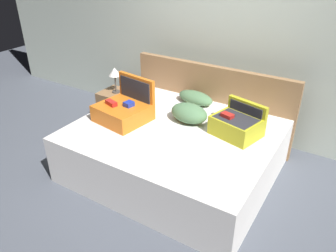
# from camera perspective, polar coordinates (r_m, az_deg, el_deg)

# --- Properties ---
(ground_plane) EXTENTS (12.00, 12.00, 0.00)m
(ground_plane) POSITION_cam_1_polar(r_m,az_deg,el_deg) (3.56, -2.32, -10.90)
(ground_plane) COLOR #4C515B
(back_wall) EXTENTS (8.00, 0.10, 2.60)m
(back_wall) POSITION_cam_1_polar(r_m,az_deg,el_deg) (4.32, 10.05, 15.34)
(back_wall) COLOR #B7C1B2
(back_wall) RESTS_ON ground
(bed) EXTENTS (2.09, 1.74, 0.54)m
(bed) POSITION_cam_1_polar(r_m,az_deg,el_deg) (3.67, 1.08, -4.24)
(bed) COLOR silver
(bed) RESTS_ON ground
(headboard) EXTENTS (2.13, 0.08, 0.99)m
(headboard) POSITION_cam_1_polar(r_m,az_deg,el_deg) (4.28, 7.38, 3.97)
(headboard) COLOR olive
(headboard) RESTS_ON ground
(hard_case_large) EXTENTS (0.59, 0.57, 0.46)m
(hard_case_large) POSITION_cam_1_polar(r_m,az_deg,el_deg) (3.70, -7.64, 2.80)
(hard_case_large) COLOR #D16619
(hard_case_large) RESTS_ON bed
(hard_case_medium) EXTENTS (0.54, 0.48, 0.33)m
(hard_case_medium) POSITION_cam_1_polar(r_m,az_deg,el_deg) (3.45, 11.79, 0.28)
(hard_case_medium) COLOR gold
(hard_case_medium) RESTS_ON bed
(pillow_near_headboard) EXTENTS (0.51, 0.31, 0.15)m
(pillow_near_headboard) POSITION_cam_1_polar(r_m,az_deg,el_deg) (4.10, 4.77, 4.87)
(pillow_near_headboard) COLOR #4C724C
(pillow_near_headboard) RESTS_ON bed
(pillow_center_head) EXTENTS (0.47, 0.35, 0.20)m
(pillow_center_head) POSITION_cam_1_polar(r_m,az_deg,el_deg) (3.65, 3.66, 2.23)
(pillow_center_head) COLOR #4C724C
(pillow_center_head) RESTS_ON bed
(nightstand) EXTENTS (0.44, 0.40, 0.45)m
(nightstand) POSITION_cam_1_polar(r_m,az_deg,el_deg) (4.82, -8.72, 3.32)
(nightstand) COLOR olive
(nightstand) RESTS_ON ground
(table_lamp) EXTENTS (0.17, 0.17, 0.36)m
(table_lamp) POSITION_cam_1_polar(r_m,az_deg,el_deg) (4.63, -9.19, 8.99)
(table_lamp) COLOR #3F3833
(table_lamp) RESTS_ON nightstand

